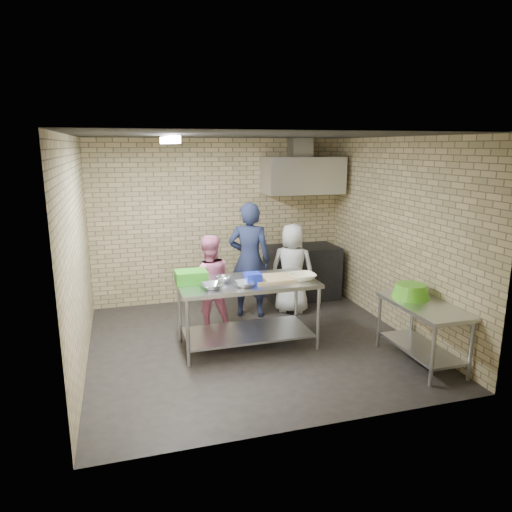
{
  "coord_description": "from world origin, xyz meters",
  "views": [
    {
      "loc": [
        -1.61,
        -5.6,
        2.58
      ],
      "look_at": [
        0.1,
        0.2,
        1.15
      ],
      "focal_mm": 32.88,
      "sensor_mm": 36.0,
      "label": 1
    }
  ],
  "objects_px": {
    "stove": "(302,272)",
    "woman_pink": "(209,283)",
    "man_navy": "(250,260)",
    "prep_table": "(247,313)",
    "blue_tub": "(253,278)",
    "green_basin": "(411,291)",
    "bottle_green": "(323,179)",
    "bottle_red": "(301,179)",
    "green_crate": "(191,277)",
    "side_counter": "(421,333)",
    "woman_white": "(292,268)"
  },
  "relations": [
    {
      "from": "green_crate",
      "to": "woman_pink",
      "type": "relative_size",
      "value": 0.29
    },
    {
      "from": "prep_table",
      "to": "bottle_red",
      "type": "distance_m",
      "value": 2.9
    },
    {
      "from": "woman_white",
      "to": "side_counter",
      "type": "bearing_deg",
      "value": 142.99
    },
    {
      "from": "man_navy",
      "to": "side_counter",
      "type": "bearing_deg",
      "value": 148.78
    },
    {
      "from": "woman_white",
      "to": "bottle_red",
      "type": "bearing_deg",
      "value": -87.51
    },
    {
      "from": "side_counter",
      "to": "bottle_green",
      "type": "xyz_separation_m",
      "value": [
        0.0,
        2.99,
        1.64
      ]
    },
    {
      "from": "stove",
      "to": "blue_tub",
      "type": "bearing_deg",
      "value": -127.94
    },
    {
      "from": "green_crate",
      "to": "woman_pink",
      "type": "bearing_deg",
      "value": 60.44
    },
    {
      "from": "blue_tub",
      "to": "bottle_red",
      "type": "bearing_deg",
      "value": 54.56
    },
    {
      "from": "green_crate",
      "to": "side_counter",
      "type": "bearing_deg",
      "value": -24.74
    },
    {
      "from": "bottle_green",
      "to": "woman_pink",
      "type": "relative_size",
      "value": 0.11
    },
    {
      "from": "prep_table",
      "to": "man_navy",
      "type": "height_order",
      "value": "man_navy"
    },
    {
      "from": "stove",
      "to": "green_crate",
      "type": "relative_size",
      "value": 3.05
    },
    {
      "from": "man_navy",
      "to": "woman_white",
      "type": "height_order",
      "value": "man_navy"
    },
    {
      "from": "green_basin",
      "to": "woman_white",
      "type": "bearing_deg",
      "value": 114.23
    },
    {
      "from": "stove",
      "to": "bottle_red",
      "type": "relative_size",
      "value": 6.67
    },
    {
      "from": "man_navy",
      "to": "bottle_green",
      "type": "bearing_deg",
      "value": -128.67
    },
    {
      "from": "prep_table",
      "to": "side_counter",
      "type": "bearing_deg",
      "value": -29.6
    },
    {
      "from": "green_crate",
      "to": "woman_pink",
      "type": "distance_m",
      "value": 0.72
    },
    {
      "from": "green_basin",
      "to": "bottle_red",
      "type": "height_order",
      "value": "bottle_red"
    },
    {
      "from": "prep_table",
      "to": "woman_pink",
      "type": "height_order",
      "value": "woman_pink"
    },
    {
      "from": "bottle_green",
      "to": "woman_white",
      "type": "relative_size",
      "value": 0.11
    },
    {
      "from": "woman_pink",
      "to": "bottle_red",
      "type": "bearing_deg",
      "value": -143.21
    },
    {
      "from": "side_counter",
      "to": "blue_tub",
      "type": "relative_size",
      "value": 6.11
    },
    {
      "from": "prep_table",
      "to": "bottle_red",
      "type": "relative_size",
      "value": 9.82
    },
    {
      "from": "stove",
      "to": "woman_pink",
      "type": "bearing_deg",
      "value": -151.62
    },
    {
      "from": "prep_table",
      "to": "green_crate",
      "type": "bearing_deg",
      "value": 170.27
    },
    {
      "from": "blue_tub",
      "to": "woman_white",
      "type": "relative_size",
      "value": 0.14
    },
    {
      "from": "side_counter",
      "to": "green_crate",
      "type": "bearing_deg",
      "value": 155.26
    },
    {
      "from": "prep_table",
      "to": "stove",
      "type": "height_order",
      "value": "stove"
    },
    {
      "from": "prep_table",
      "to": "side_counter",
      "type": "xyz_separation_m",
      "value": [
        1.89,
        -1.07,
        -0.07
      ]
    },
    {
      "from": "blue_tub",
      "to": "bottle_red",
      "type": "distance_m",
      "value": 2.7
    },
    {
      "from": "bottle_green",
      "to": "blue_tub",
      "type": "bearing_deg",
      "value": -132.3
    },
    {
      "from": "prep_table",
      "to": "bottle_green",
      "type": "distance_m",
      "value": 3.12
    },
    {
      "from": "blue_tub",
      "to": "green_basin",
      "type": "bearing_deg",
      "value": -21.67
    },
    {
      "from": "woman_pink",
      "to": "woman_white",
      "type": "height_order",
      "value": "woman_white"
    },
    {
      "from": "side_counter",
      "to": "woman_white",
      "type": "relative_size",
      "value": 0.85
    },
    {
      "from": "green_basin",
      "to": "bottle_red",
      "type": "distance_m",
      "value": 3.01
    },
    {
      "from": "side_counter",
      "to": "green_crate",
      "type": "distance_m",
      "value": 2.91
    },
    {
      "from": "prep_table",
      "to": "man_navy",
      "type": "bearing_deg",
      "value": 72.82
    },
    {
      "from": "prep_table",
      "to": "green_basin",
      "type": "height_order",
      "value": "green_basin"
    },
    {
      "from": "woman_white",
      "to": "green_basin",
      "type": "bearing_deg",
      "value": 145.1
    },
    {
      "from": "stove",
      "to": "man_navy",
      "type": "distance_m",
      "value": 1.33
    },
    {
      "from": "stove",
      "to": "man_navy",
      "type": "xyz_separation_m",
      "value": [
        -1.1,
        -0.6,
        0.43
      ]
    },
    {
      "from": "bottle_red",
      "to": "man_navy",
      "type": "distance_m",
      "value": 1.83
    },
    {
      "from": "green_basin",
      "to": "side_counter",
      "type": "bearing_deg",
      "value": -85.43
    },
    {
      "from": "side_counter",
      "to": "woman_white",
      "type": "bearing_deg",
      "value": 112.12
    },
    {
      "from": "stove",
      "to": "man_navy",
      "type": "relative_size",
      "value": 0.68
    },
    {
      "from": "green_crate",
      "to": "blue_tub",
      "type": "height_order",
      "value": "green_crate"
    },
    {
      "from": "blue_tub",
      "to": "man_navy",
      "type": "bearing_deg",
      "value": 76.47
    }
  ]
}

